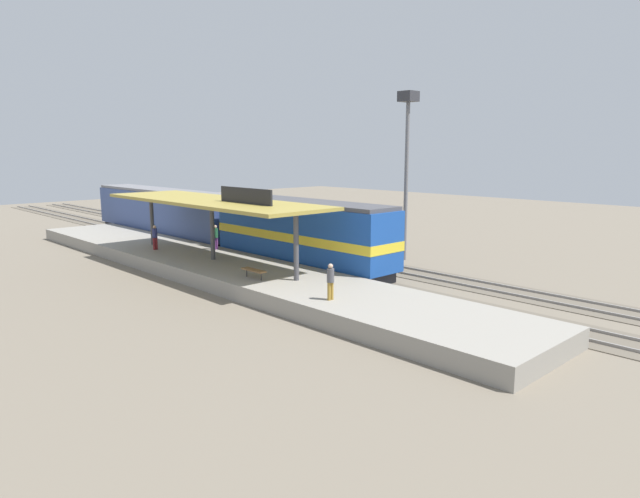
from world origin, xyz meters
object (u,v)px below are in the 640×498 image
person_walking (330,280)px  locomotive (301,234)px  person_boarding (155,236)px  passenger_carriage_single (164,213)px  person_waiting (216,236)px  platform_bench (254,270)px  freight_car (314,228)px  light_mast (407,140)px

person_walking → locomotive: bearing=55.4°
person_boarding → passenger_carriage_single: bearing=58.2°
locomotive → person_waiting: size_ratio=8.44×
platform_bench → locomotive: (6.00, 2.87, 1.07)m
person_waiting → freight_car: bearing=-19.4°
passenger_carriage_single → light_mast: 22.59m
locomotive → person_boarding: 10.64m
passenger_carriage_single → light_mast: size_ratio=1.71×
locomotive → passenger_carriage_single: locomotive is taller
person_walking → person_boarding: (0.56, 17.93, 0.00)m
platform_bench → passenger_carriage_single: bearing=74.0°
person_boarding → locomotive: bearing=-58.6°
person_waiting → person_boarding: same height
light_mast → person_boarding: size_ratio=6.84×
platform_bench → passenger_carriage_single: 21.74m
freight_car → passenger_carriage_single: bearing=107.9°
light_mast → person_boarding: light_mast is taller
platform_bench → freight_car: 12.51m
freight_car → light_mast: bearing=-62.1°
light_mast → person_walking: 16.70m
light_mast → person_boarding: bearing=139.5°
person_walking → person_waiting: bearing=76.4°
platform_bench → passenger_carriage_single: (6.00, 20.87, 0.97)m
freight_car → light_mast: light_mast is taller
person_waiting → person_boarding: bearing=137.4°
person_waiting → person_walking: 15.52m
platform_bench → person_boarding: 11.96m
freight_car → person_walking: size_ratio=7.02×
person_walking → person_boarding: bearing=88.2°
freight_car → person_walking: bearing=-130.3°
locomotive → freight_car: 5.95m
person_walking → person_boarding: same height
person_waiting → person_walking: bearing=-103.6°
locomotive → person_walking: 10.77m
light_mast → platform_bench: bearing=-177.7°
passenger_carriage_single → person_waiting: passenger_carriage_single is taller
passenger_carriage_single → freight_car: passenger_carriage_single is taller
light_mast → freight_car: bearing=117.9°
person_waiting → passenger_carriage_single: bearing=78.3°
locomotive → freight_car: size_ratio=1.20×
locomotive → person_walking: bearing=-124.6°
platform_bench → person_boarding: bearing=87.8°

